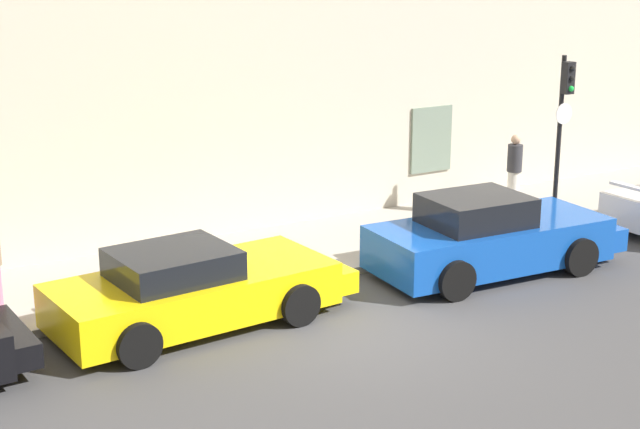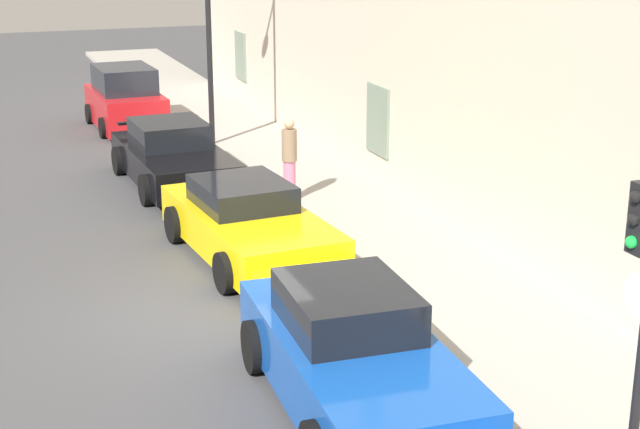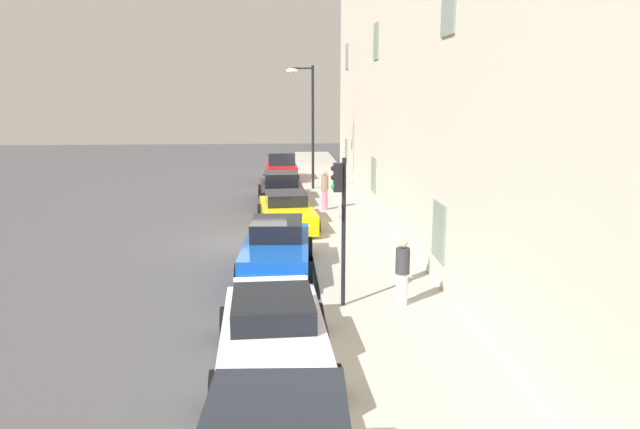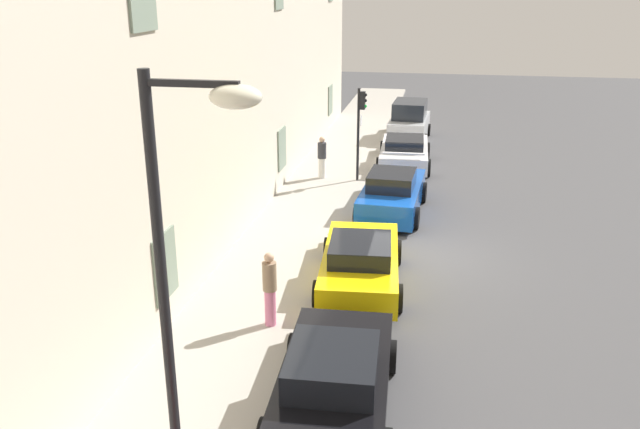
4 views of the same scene
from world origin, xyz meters
name	(u,v)px [view 4 (image 4 of 4)]	position (x,y,z in m)	size (l,w,h in m)	color
ground_plane	(414,255)	(0.00, 0.00, 0.00)	(80.00, 80.00, 0.00)	#444447
sidewalk	(291,244)	(0.00, 3.60, 0.07)	(60.00, 3.16, 0.14)	#A8A399
building_facade	(171,27)	(0.00, 6.86, 6.22)	(40.24, 3.87, 12.39)	beige
sportscar_red_lead	(335,376)	(-7.35, 1.09, 0.61)	(4.94, 2.33, 1.39)	black
sportscar_yellow_flank	(361,260)	(-2.02, 1.29, 0.60)	(5.04, 2.39, 1.33)	yellow
sportscar_white_middle	(393,193)	(3.73, 0.90, 0.65)	(4.95, 2.25, 1.51)	#144CB2
sportscar_tail_end	(404,151)	(9.77, 0.88, 0.61)	(5.14, 2.30, 1.32)	white
hatchback_parked	(409,123)	(14.62, 0.95, 0.86)	(4.01, 2.07, 1.92)	#B2B7BC
traffic_light	(360,118)	(6.71, 2.42, 2.56)	(0.44, 0.36, 3.55)	black
street_lamp	(189,241)	(-10.61, 2.37, 4.46)	(0.44, 1.42, 6.35)	black
pedestrian_admiring	(322,157)	(6.79, 3.90, 0.98)	(0.44, 0.44, 1.64)	silver
pedestrian_strolling	(270,288)	(-4.90, 2.96, 1.05)	(0.39, 0.39, 1.74)	pink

